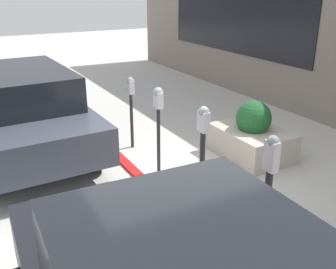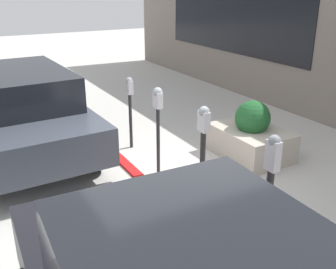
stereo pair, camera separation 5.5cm
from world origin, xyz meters
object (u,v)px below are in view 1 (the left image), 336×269
object	(u,v)px
parking_meter_fourth	(131,99)
planter_box	(252,137)
parking_meter_nearest	(268,186)
parking_meter_second	(203,143)
parked_car_middle	(18,109)
parking_meter_middle	(158,112)

from	to	relation	value
parking_meter_fourth	planter_box	size ratio (longest dim) A/B	1.01
parking_meter_nearest	parking_meter_fourth	world-z (taller)	parking_meter_nearest
parking_meter_second	parked_car_middle	distance (m)	3.58
parking_meter_middle	planter_box	xyz separation A→B (m)	(-0.17, -1.71, -0.67)
parking_meter_second	parking_meter_middle	size ratio (longest dim) A/B	1.01
parking_meter_second	parking_meter_fourth	distance (m)	2.36
planter_box	parking_meter_fourth	bearing A→B (deg)	50.00
parking_meter_nearest	parked_car_middle	bearing A→B (deg)	21.68
planter_box	parked_car_middle	world-z (taller)	parked_car_middle
parking_meter_nearest	parked_car_middle	distance (m)	4.67
parking_meter_nearest	parking_meter_middle	xyz separation A→B (m)	(2.37, 0.02, 0.13)
planter_box	parked_car_middle	xyz separation A→B (m)	(2.14, 3.41, 0.43)
parking_meter_nearest	parked_car_middle	xyz separation A→B (m)	(4.34, 1.72, -0.11)
parking_meter_second	planter_box	xyz separation A→B (m)	(0.99, -1.69, -0.58)
planter_box	parking_meter_nearest	bearing A→B (deg)	142.41
parked_car_middle	parking_meter_middle	bearing A→B (deg)	-141.08
parking_meter_nearest	parked_car_middle	size ratio (longest dim) A/B	0.33
parking_meter_nearest	parking_meter_second	xyz separation A→B (m)	(1.20, -0.00, 0.04)
parking_meter_second	parking_meter_fourth	bearing A→B (deg)	-1.31
parking_meter_fourth	planter_box	xyz separation A→B (m)	(-1.37, -1.63, -0.55)
parking_meter_nearest	parking_meter_middle	world-z (taller)	parking_meter_nearest
parking_meter_middle	parking_meter_fourth	bearing A→B (deg)	-3.66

